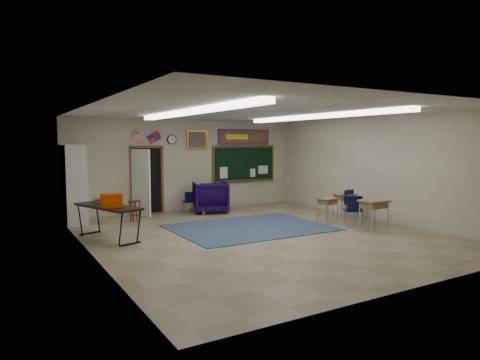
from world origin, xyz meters
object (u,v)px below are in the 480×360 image
student_desk_front_right (344,204)px  wooden_stool (135,211)px  wingback_armchair (210,197)px  folding_table (108,221)px  student_desk_front_left (327,209)px

student_desk_front_right → wooden_stool: (-5.62, 2.53, -0.09)m
wingback_armchair → student_desk_front_right: 4.20m
student_desk_front_right → folding_table: size_ratio=0.36×
student_desk_front_left → student_desk_front_right: 0.94m
student_desk_front_right → folding_table: bearing=177.4°
student_desk_front_left → student_desk_front_right: student_desk_front_right is taller
student_desk_front_left → folding_table: bearing=160.3°
wingback_armchair → student_desk_front_left: 3.82m
student_desk_front_left → student_desk_front_right: (0.90, 0.26, 0.02)m
wingback_armchair → folding_table: size_ratio=0.54×
folding_table → wooden_stool: folding_table is taller
wingback_armchair → student_desk_front_right: wingback_armchair is taller
student_desk_front_right → wooden_stool: bearing=158.9°
wingback_armchair → student_desk_front_left: wingback_armchair is taller
student_desk_front_right → folding_table: 6.82m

